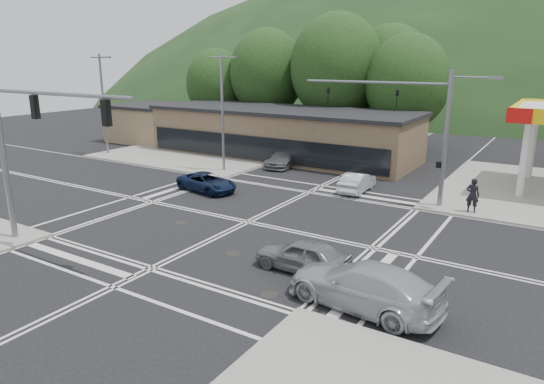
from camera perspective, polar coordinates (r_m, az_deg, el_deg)
The scene contains 21 objects.
ground at distance 26.43m, azimuth -2.87°, elevation -3.54°, with size 120.00×120.00×0.00m, color black.
sidewalk_nw at distance 46.82m, azimuth -7.53°, elevation 4.81°, with size 16.00×16.00×0.15m, color gray.
commercial_row at distance 44.13m, azimuth 1.15°, elevation 6.84°, with size 24.00×8.00×4.00m, color brown.
commercial_nw at distance 54.04m, azimuth -13.72°, elevation 7.77°, with size 8.00×7.00×3.60m, color #846B4F.
hill_north at distance 111.75m, azimuth 24.84°, elevation 9.61°, with size 252.00×126.00×140.00m, color #1D3618.
tree_n_a at distance 52.77m, azimuth -0.57°, elevation 13.85°, with size 8.00×8.00×11.75m.
tree_n_b at distance 48.92m, azimuth 7.62°, elevation 14.36°, with size 9.00×9.00×12.98m.
tree_n_c at distance 46.49m, azimuth 15.61°, elevation 12.29°, with size 7.60×7.60×10.87m.
tree_n_d at distance 55.48m, azimuth -6.50°, elevation 12.49°, with size 6.80×6.80×9.76m.
tree_n_e at distance 51.19m, azimuth 13.70°, elevation 13.38°, with size 8.40×8.40×11.98m.
streetlight_nw at distance 37.43m, azimuth -5.80°, elevation 9.93°, with size 2.50×0.25×9.00m.
streetlight_w at distance 46.88m, azimuth -19.21°, elevation 10.26°, with size 2.50×0.25×9.00m.
signal_mast_ne at distance 29.83m, azimuth 17.55°, elevation 7.96°, with size 11.65×0.30×8.00m.
signal_mast_sw at distance 24.34m, azimuth -27.23°, elevation 5.55°, with size 9.14×0.28×8.00m.
car_blue_west at distance 32.63m, azimuth -7.67°, elevation 1.14°, with size 2.03×4.40×1.22m, color #0B1733.
car_grey_center at distance 20.33m, azimuth 3.69°, elevation -7.40°, with size 1.66×4.12×1.40m, color slate.
car_silver_east at distance 17.76m, azimuth 10.72°, elevation -10.77°, with size 2.30×5.67×1.64m, color #A6A7AD.
car_queue_a at distance 32.70m, azimuth 9.98°, elevation 1.15°, with size 1.38×3.95×1.30m, color #BABDC2.
car_queue_b at distance 43.29m, azimuth 13.51°, elevation 4.62°, with size 1.87×4.64×1.58m, color #BABBB6.
car_northbound at distance 39.95m, azimuth 1.49°, elevation 4.03°, with size 1.96×4.81×1.40m, color slate.
pedestrian at distance 29.61m, azimuth 22.54°, elevation -0.34°, with size 0.72×0.47×1.97m, color black.
Camera 1 is at (14.33, -20.49, 8.57)m, focal length 32.00 mm.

